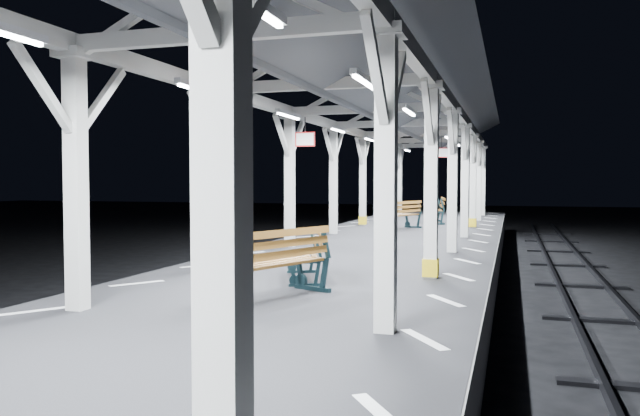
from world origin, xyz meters
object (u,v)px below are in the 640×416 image
at_px(bench_near, 276,262).
at_px(bench_far, 404,214).
at_px(bench_extra, 437,209).
at_px(bench_mid, 309,254).

xyz_separation_m(bench_near, bench_far, (-0.39, 13.01, -0.02)).
bearing_deg(bench_near, bench_far, 114.39).
distance_m(bench_near, bench_extra, 16.63).
relative_size(bench_near, bench_extra, 1.01).
distance_m(bench_near, bench_mid, 1.89).
distance_m(bench_far, bench_extra, 3.68).
height_order(bench_far, bench_extra, bench_extra).
height_order(bench_mid, bench_far, bench_far).
relative_size(bench_near, bench_mid, 1.25).
relative_size(bench_mid, bench_extra, 0.81).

